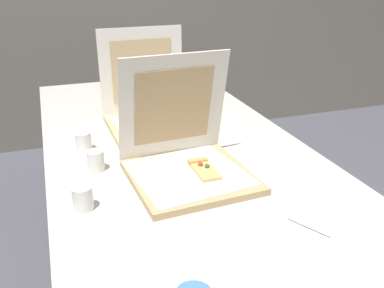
% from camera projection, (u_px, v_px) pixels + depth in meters
% --- Properties ---
extents(table, '(0.95, 2.05, 0.72)m').
position_uv_depth(table, '(174.00, 155.00, 1.65)').
color(table, beige).
rests_on(table, ground).
extents(pizza_box_front, '(0.39, 0.40, 0.39)m').
position_uv_depth(pizza_box_front, '(187.00, 160.00, 1.37)').
color(pizza_box_front, tan).
rests_on(pizza_box_front, table).
extents(pizza_box_middle, '(0.38, 0.39, 0.39)m').
position_uv_depth(pizza_box_middle, '(152.00, 113.00, 1.80)').
color(pizza_box_middle, tan).
rests_on(pizza_box_middle, table).
extents(cup_white_mid, '(0.06, 0.06, 0.07)m').
position_uv_depth(cup_white_mid, '(83.00, 142.00, 1.56)').
color(cup_white_mid, white).
rests_on(cup_white_mid, table).
extents(cup_white_near_center, '(0.06, 0.06, 0.07)m').
position_uv_depth(cup_white_near_center, '(96.00, 161.00, 1.41)').
color(cup_white_near_center, white).
rests_on(cup_white_near_center, table).
extents(cup_white_near_left, '(0.06, 0.06, 0.07)m').
position_uv_depth(cup_white_near_left, '(83.00, 198.00, 1.19)').
color(cup_white_near_left, white).
rests_on(cup_white_near_left, table).
extents(napkin_pile, '(0.19, 0.18, 0.01)m').
position_uv_depth(napkin_pile, '(326.00, 219.00, 1.15)').
color(napkin_pile, white).
rests_on(napkin_pile, table).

